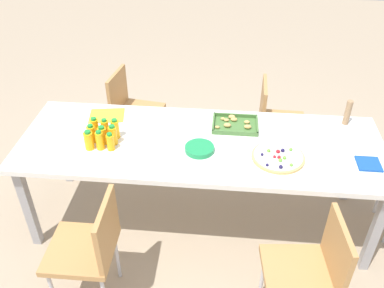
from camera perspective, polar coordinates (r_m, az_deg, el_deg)
The scene contains 21 objects.
ground_plane at distance 3.41m, azimuth 1.05°, elevation -10.09°, with size 12.00×12.00×0.00m, color tan.
party_table at distance 2.94m, azimuth 1.19°, elevation -0.63°, with size 2.55×0.88×0.76m.
chair_near_left at distance 2.63m, azimuth -13.71°, elevation -13.33°, with size 0.40×0.40×0.83m.
chair_near_right at distance 2.55m, azimuth 16.09°, elevation -16.04°, with size 0.44×0.44×0.83m.
chair_far_left at distance 3.84m, azimuth -8.36°, elevation 5.02°, with size 0.46×0.46×0.83m.
chair_far_right at distance 3.71m, azimuth 11.33°, elevation 3.49°, with size 0.41×0.41×0.83m.
juice_bottle_0 at distance 2.89m, azimuth -13.98°, elevation 0.48°, with size 0.06×0.06×0.14m.
juice_bottle_1 at distance 2.87m, azimuth -12.56°, elevation 0.48°, with size 0.05×0.05×0.14m.
juice_bottle_2 at distance 2.86m, azimuth -11.14°, elevation 0.28°, with size 0.05×0.05×0.13m.
juice_bottle_3 at distance 2.95m, azimuth -13.64°, elevation 1.35°, with size 0.06×0.06×0.14m.
juice_bottle_4 at distance 2.92m, azimuth -12.21°, elevation 1.15°, with size 0.06×0.06×0.14m.
juice_bottle_5 at distance 2.90m, azimuth -10.81°, elevation 1.20°, with size 0.06×0.06×0.15m.
juice_bottle_6 at distance 3.01m, azimuth -13.20°, elevation 2.24°, with size 0.06×0.06×0.15m.
juice_bottle_7 at distance 2.99m, azimuth -11.82°, elevation 2.13°, with size 0.05×0.05×0.15m.
juice_bottle_8 at distance 2.97m, azimuth -10.47°, elevation 2.10°, with size 0.06×0.06×0.15m.
fruit_pizza at distance 2.81m, azimuth 11.75°, elevation -1.71°, with size 0.35×0.35×0.05m.
snack_tray at distance 3.08m, azimuth 5.89°, elevation 2.69°, with size 0.33×0.25×0.04m.
plate_stack at distance 2.81m, azimuth 1.13°, elevation -0.65°, with size 0.20×0.20×0.03m.
napkin_stack at distance 2.94m, azimuth 23.09°, elevation -2.52°, with size 0.15×0.15×0.01m, color #194CA5.
cardboard_tube at distance 3.25m, azimuth 20.59°, elevation 4.07°, with size 0.04×0.04×0.19m, color #9E7A56.
paper_folder at distance 3.25m, azimuth -11.61°, elevation 3.85°, with size 0.26×0.20×0.01m, color yellow.
Camera 1 is at (0.17, -2.35, 2.46)m, focal length 38.85 mm.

